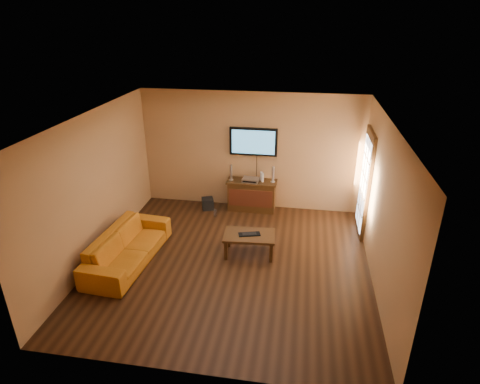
% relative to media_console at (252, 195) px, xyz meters
% --- Properties ---
extents(ground_plane, '(5.00, 5.00, 0.00)m').
position_rel_media_console_xyz_m(ground_plane, '(-0.07, -2.27, -0.36)').
color(ground_plane, black).
rests_on(ground_plane, ground).
extents(room_walls, '(5.00, 5.00, 5.00)m').
position_rel_media_console_xyz_m(room_walls, '(-0.07, -1.65, 1.32)').
color(room_walls, tan).
rests_on(room_walls, ground).
extents(french_door, '(0.07, 1.02, 2.22)m').
position_rel_media_console_xyz_m(french_door, '(2.39, -0.57, 0.69)').
color(french_door, '#361F0C').
rests_on(french_door, ground).
extents(media_console, '(1.14, 0.44, 0.72)m').
position_rel_media_console_xyz_m(media_console, '(0.00, 0.00, 0.00)').
color(media_console, '#361F0C').
rests_on(media_console, ground).
extents(television, '(1.07, 0.08, 0.63)m').
position_rel_media_console_xyz_m(television, '(0.00, 0.18, 1.23)').
color(television, black).
rests_on(television, ground).
extents(coffee_table, '(0.99, 0.64, 0.43)m').
position_rel_media_console_xyz_m(coffee_table, '(0.22, -1.89, 0.01)').
color(coffee_table, '#361F0C').
rests_on(coffee_table, ground).
extents(sofa, '(0.77, 2.15, 0.83)m').
position_rel_media_console_xyz_m(sofa, '(-1.96, -2.49, 0.05)').
color(sofa, '#C26E15').
rests_on(sofa, ground).
extents(speaker_left, '(0.10, 0.10, 0.37)m').
position_rel_media_console_xyz_m(speaker_left, '(-0.48, -0.02, 0.53)').
color(speaker_left, silver).
rests_on(speaker_left, media_console).
extents(speaker_right, '(0.10, 0.10, 0.38)m').
position_rel_media_console_xyz_m(speaker_right, '(0.48, 0.02, 0.53)').
color(speaker_right, silver).
rests_on(speaker_right, media_console).
extents(av_receiver, '(0.39, 0.29, 0.08)m').
position_rel_media_console_xyz_m(av_receiver, '(-0.02, -0.03, 0.40)').
color(av_receiver, silver).
rests_on(av_receiver, media_console).
extents(game_console, '(0.10, 0.15, 0.21)m').
position_rel_media_console_xyz_m(game_console, '(0.23, 0.04, 0.46)').
color(game_console, white).
rests_on(game_console, media_console).
extents(subwoofer, '(0.33, 0.33, 0.26)m').
position_rel_media_console_xyz_m(subwoofer, '(-1.02, -0.13, -0.23)').
color(subwoofer, black).
rests_on(subwoofer, ground).
extents(bottle, '(0.06, 0.06, 0.19)m').
position_rel_media_console_xyz_m(bottle, '(-0.77, -0.48, -0.28)').
color(bottle, white).
rests_on(bottle, ground).
extents(keyboard, '(0.43, 0.26, 0.02)m').
position_rel_media_console_xyz_m(keyboard, '(0.22, -1.90, 0.08)').
color(keyboard, black).
rests_on(keyboard, coffee_table).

